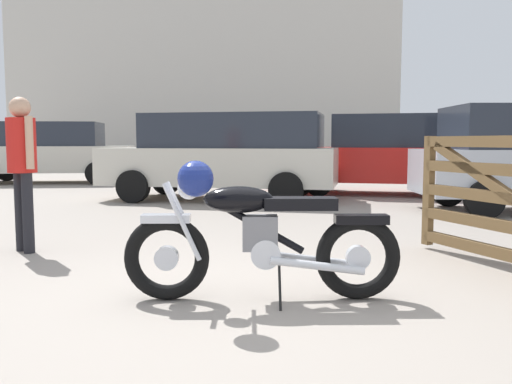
% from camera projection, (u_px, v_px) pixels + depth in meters
% --- Properties ---
extents(ground_plane, '(80.00, 80.00, 0.00)m').
position_uv_depth(ground_plane, '(258.00, 300.00, 4.03)').
color(ground_plane, gray).
extents(vintage_motorcycle, '(2.08, 0.73, 1.07)m').
position_uv_depth(vintage_motorcycle, '(255.00, 236.00, 3.98)').
color(vintage_motorcycle, black).
rests_on(vintage_motorcycle, ground_plane).
extents(bystander, '(0.38, 0.32, 1.66)m').
position_uv_depth(bystander, '(22.00, 158.00, 5.69)').
color(bystander, black).
rests_on(bystander, ground_plane).
extents(blue_hatchback_right, '(4.11, 2.29, 1.78)m').
position_uv_depth(blue_hatchback_right, '(380.00, 154.00, 12.06)').
color(blue_hatchback_right, black).
rests_on(blue_hatchback_right, ground_plane).
extents(pale_sedan_back, '(4.90, 2.46, 1.74)m').
position_uv_depth(pale_sedan_back, '(225.00, 154.00, 10.84)').
color(pale_sedan_back, black).
rests_on(pale_sedan_back, ground_plane).
extents(silver_sedan_mid, '(4.93, 2.56, 1.74)m').
position_uv_depth(silver_sedan_mid, '(45.00, 150.00, 15.41)').
color(silver_sedan_mid, black).
rests_on(silver_sedan_mid, ground_plane).
extents(industrial_building, '(23.68, 11.52, 24.11)m').
position_uv_depth(industrial_building, '(213.00, 74.00, 36.11)').
color(industrial_building, beige).
rests_on(industrial_building, ground_plane).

